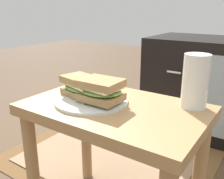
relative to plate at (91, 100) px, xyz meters
name	(u,v)px	position (x,y,z in m)	size (l,w,h in m)	color
side_table	(114,131)	(0.08, 0.02, -0.10)	(0.56, 0.36, 0.46)	#A37A4C
area_rug	(113,154)	(-0.18, 0.39, -0.46)	(0.99, 0.86, 0.01)	brown
plate	(91,100)	(0.00, 0.00, 0.00)	(0.24, 0.24, 0.01)	silver
sandwich_front	(82,87)	(-0.04, 0.01, 0.04)	(0.16, 0.13, 0.07)	#9E7A4C
sandwich_back	(101,90)	(0.04, -0.01, 0.04)	(0.14, 0.11, 0.07)	#9E7A4C
beer_glass	(195,82)	(0.28, 0.14, 0.08)	(0.08, 0.08, 0.16)	silver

